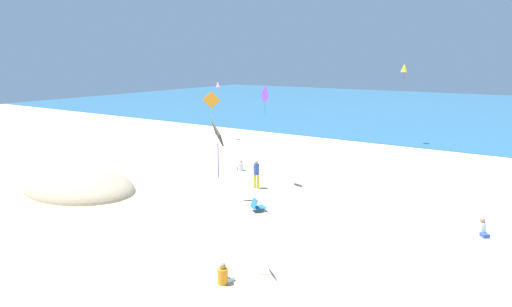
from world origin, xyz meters
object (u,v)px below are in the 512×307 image
(person_4, at_px, (482,229))
(kite_purple, at_px, (265,95))
(beach_chair_far_right, at_px, (257,205))
(kite_yellow, at_px, (404,68))
(person_0, at_px, (256,172))
(kite_black, at_px, (218,135))
(person_2, at_px, (224,276))
(kite_pink, at_px, (218,84))
(person_3, at_px, (241,166))
(kite_orange, at_px, (211,101))

(person_4, relative_size, kite_purple, 0.45)
(beach_chair_far_right, height_order, kite_yellow, kite_yellow)
(person_4, bearing_deg, person_0, -130.77)
(kite_black, distance_m, kite_yellow, 26.02)
(kite_purple, distance_m, kite_black, 10.57)
(person_4, height_order, kite_yellow, kite_yellow)
(person_2, bearing_deg, person_4, -23.39)
(kite_purple, height_order, kite_black, kite_purple)
(person_4, relative_size, kite_pink, 0.55)
(person_2, xyz_separation_m, person_4, (6.25, 8.79, 0.00))
(person_3, bearing_deg, beach_chair_far_right, 167.08)
(person_2, height_order, kite_purple, kite_purple)
(person_4, xyz_separation_m, kite_yellow, (-8.32, 17.65, 5.90))
(beach_chair_far_right, relative_size, kite_yellow, 0.66)
(kite_yellow, bearing_deg, kite_pink, -154.53)
(person_3, relative_size, kite_purple, 0.45)
(person_0, xyz_separation_m, person_2, (4.88, -9.24, -0.64))
(person_2, bearing_deg, person_0, 39.84)
(person_0, distance_m, person_3, 4.07)
(kite_pink, height_order, kite_yellow, kite_yellow)
(beach_chair_far_right, xyz_separation_m, kite_purple, (-2.10, 3.95, 4.69))
(person_2, distance_m, person_4, 10.78)
(person_2, bearing_deg, kite_yellow, 16.50)
(person_0, distance_m, kite_black, 10.43)
(beach_chair_far_right, relative_size, kite_orange, 0.50)
(person_4, xyz_separation_m, kite_black, (-6.79, -8.28, 4.34))
(kite_yellow, bearing_deg, kite_orange, -99.99)
(kite_purple, bearing_deg, kite_yellow, 80.12)
(kite_pink, bearing_deg, person_4, -26.66)
(person_0, bearing_deg, beach_chair_far_right, -171.14)
(kite_purple, bearing_deg, beach_chair_far_right, -61.99)
(person_2, relative_size, kite_black, 0.39)
(kite_orange, xyz_separation_m, kite_yellow, (3.52, 20.01, 1.23))
(beach_chair_far_right, distance_m, kite_purple, 6.49)
(beach_chair_far_right, bearing_deg, kite_purple, 63.41)
(kite_yellow, bearing_deg, person_2, -85.53)
(kite_black, bearing_deg, kite_pink, 128.31)
(person_2, bearing_deg, kite_pink, 50.58)
(kite_black, bearing_deg, kite_yellow, 93.38)
(person_4, distance_m, kite_orange, 12.95)
(kite_yellow, bearing_deg, beach_chair_far_right, -92.09)
(kite_black, bearing_deg, beach_chair_far_right, 111.83)
(person_3, relative_size, kite_pink, 0.55)
(person_4, bearing_deg, person_2, -73.84)
(person_2, xyz_separation_m, kite_purple, (-4.91, 10.13, 4.71))
(person_2, relative_size, kite_yellow, 0.57)
(kite_purple, height_order, kite_yellow, kite_yellow)
(kite_orange, bearing_deg, kite_yellow, 80.01)
(person_3, relative_size, kite_orange, 0.43)
(person_3, height_order, kite_purple, kite_purple)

